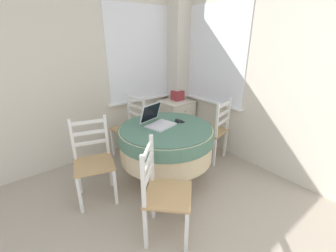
{
  "coord_description": "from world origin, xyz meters",
  "views": [
    {
      "loc": [
        -0.48,
        -0.22,
        1.76
      ],
      "look_at": [
        1.2,
        1.89,
        0.67
      ],
      "focal_mm": 24.0,
      "sensor_mm": 36.0,
      "label": 1
    }
  ],
  "objects_px": {
    "round_dining_table": "(166,140)",
    "storage_box": "(178,95)",
    "cell_phone": "(181,121)",
    "dining_chair_left_flank": "(94,162)",
    "laptop": "(157,121)",
    "computer_mouse": "(178,121)",
    "dining_chair_camera_near": "(163,194)",
    "dining_chair_near_right_window": "(213,131)",
    "dining_chair_near_back_window": "(131,127)",
    "corner_cabinet": "(176,120)"
  },
  "relations": [
    {
      "from": "dining_chair_near_back_window",
      "to": "dining_chair_camera_near",
      "type": "distance_m",
      "value": 1.63
    },
    {
      "from": "laptop",
      "to": "corner_cabinet",
      "type": "relative_size",
      "value": 0.56
    },
    {
      "from": "dining_chair_near_right_window",
      "to": "storage_box",
      "type": "distance_m",
      "value": 1.0
    },
    {
      "from": "round_dining_table",
      "to": "dining_chair_near_right_window",
      "type": "height_order",
      "value": "dining_chair_near_right_window"
    },
    {
      "from": "laptop",
      "to": "cell_phone",
      "type": "relative_size",
      "value": 3.56
    },
    {
      "from": "round_dining_table",
      "to": "corner_cabinet",
      "type": "distance_m",
      "value": 1.33
    },
    {
      "from": "dining_chair_near_right_window",
      "to": "storage_box",
      "type": "relative_size",
      "value": 5.27
    },
    {
      "from": "laptop",
      "to": "computer_mouse",
      "type": "height_order",
      "value": "laptop"
    },
    {
      "from": "round_dining_table",
      "to": "laptop",
      "type": "xyz_separation_m",
      "value": [
        -0.04,
        0.12,
        0.23
      ]
    },
    {
      "from": "computer_mouse",
      "to": "dining_chair_near_back_window",
      "type": "bearing_deg",
      "value": 104.16
    },
    {
      "from": "round_dining_table",
      "to": "dining_chair_left_flank",
      "type": "distance_m",
      "value": 0.88
    },
    {
      "from": "round_dining_table",
      "to": "computer_mouse",
      "type": "xyz_separation_m",
      "value": [
        0.21,
        0.03,
        0.2
      ]
    },
    {
      "from": "cell_phone",
      "to": "dining_chair_near_right_window",
      "type": "xyz_separation_m",
      "value": [
        0.62,
        -0.03,
        -0.29
      ]
    },
    {
      "from": "round_dining_table",
      "to": "dining_chair_camera_near",
      "type": "bearing_deg",
      "value": -129.82
    },
    {
      "from": "computer_mouse",
      "to": "dining_chair_near_right_window",
      "type": "xyz_separation_m",
      "value": [
        0.67,
        -0.03,
        -0.31
      ]
    },
    {
      "from": "cell_phone",
      "to": "corner_cabinet",
      "type": "distance_m",
      "value": 1.19
    },
    {
      "from": "laptop",
      "to": "dining_chair_camera_near",
      "type": "relative_size",
      "value": 0.42
    },
    {
      "from": "dining_chair_near_back_window",
      "to": "corner_cabinet",
      "type": "xyz_separation_m",
      "value": [
        0.95,
        0.03,
        -0.1
      ]
    },
    {
      "from": "dining_chair_near_back_window",
      "to": "storage_box",
      "type": "bearing_deg",
      "value": 3.49
    },
    {
      "from": "dining_chair_camera_near",
      "to": "dining_chair_near_right_window",
      "type": "bearing_deg",
      "value": 24.74
    },
    {
      "from": "corner_cabinet",
      "to": "dining_chair_left_flank",
      "type": "bearing_deg",
      "value": -159.62
    },
    {
      "from": "laptop",
      "to": "dining_chair_near_right_window",
      "type": "height_order",
      "value": "laptop"
    },
    {
      "from": "round_dining_table",
      "to": "storage_box",
      "type": "distance_m",
      "value": 1.38
    },
    {
      "from": "laptop",
      "to": "dining_chair_near_back_window",
      "type": "bearing_deg",
      "value": 87.12
    },
    {
      "from": "dining_chair_left_flank",
      "to": "dining_chair_near_back_window",
      "type": "bearing_deg",
      "value": 37.05
    },
    {
      "from": "dining_chair_camera_near",
      "to": "laptop",
      "type": "bearing_deg",
      "value": 56.88
    },
    {
      "from": "computer_mouse",
      "to": "dining_chair_camera_near",
      "type": "distance_m",
      "value": 1.08
    },
    {
      "from": "computer_mouse",
      "to": "dining_chair_camera_near",
      "type": "height_order",
      "value": "dining_chair_camera_near"
    },
    {
      "from": "dining_chair_camera_near",
      "to": "corner_cabinet",
      "type": "xyz_separation_m",
      "value": [
        1.5,
        1.57,
        -0.1
      ]
    },
    {
      "from": "computer_mouse",
      "to": "storage_box",
      "type": "relative_size",
      "value": 0.51
    },
    {
      "from": "laptop",
      "to": "storage_box",
      "type": "bearing_deg",
      "value": 38.29
    },
    {
      "from": "cell_phone",
      "to": "dining_chair_left_flank",
      "type": "bearing_deg",
      "value": 168.27
    },
    {
      "from": "laptop",
      "to": "computer_mouse",
      "type": "xyz_separation_m",
      "value": [
        0.25,
        -0.09,
        -0.03
      ]
    },
    {
      "from": "corner_cabinet",
      "to": "storage_box",
      "type": "xyz_separation_m",
      "value": [
        0.05,
        0.03,
        0.43
      ]
    },
    {
      "from": "laptop",
      "to": "dining_chair_left_flank",
      "type": "bearing_deg",
      "value": 170.62
    },
    {
      "from": "laptop",
      "to": "round_dining_table",
      "type": "bearing_deg",
      "value": -70.65
    },
    {
      "from": "corner_cabinet",
      "to": "computer_mouse",
      "type": "bearing_deg",
      "value": -129.73
    },
    {
      "from": "cell_phone",
      "to": "corner_cabinet",
      "type": "bearing_deg",
      "value": 52.34
    },
    {
      "from": "cell_phone",
      "to": "dining_chair_left_flank",
      "type": "distance_m",
      "value": 1.15
    },
    {
      "from": "round_dining_table",
      "to": "cell_phone",
      "type": "distance_m",
      "value": 0.32
    },
    {
      "from": "laptop",
      "to": "storage_box",
      "type": "height_order",
      "value": "laptop"
    },
    {
      "from": "laptop",
      "to": "corner_cabinet",
      "type": "bearing_deg",
      "value": 38.74
    },
    {
      "from": "dining_chair_near_right_window",
      "to": "dining_chair_left_flank",
      "type": "bearing_deg",
      "value": 171.56
    },
    {
      "from": "dining_chair_left_flank",
      "to": "laptop",
      "type": "bearing_deg",
      "value": -9.38
    },
    {
      "from": "cell_phone",
      "to": "dining_chair_near_right_window",
      "type": "bearing_deg",
      "value": -2.52
    },
    {
      "from": "round_dining_table",
      "to": "storage_box",
      "type": "xyz_separation_m",
      "value": [
        0.99,
        0.94,
        0.22
      ]
    },
    {
      "from": "round_dining_table",
      "to": "computer_mouse",
      "type": "relative_size",
      "value": 12.61
    },
    {
      "from": "dining_chair_near_back_window",
      "to": "dining_chair_camera_near",
      "type": "relative_size",
      "value": 1.0
    },
    {
      "from": "dining_chair_camera_near",
      "to": "dining_chair_left_flank",
      "type": "bearing_deg",
      "value": 106.92
    },
    {
      "from": "computer_mouse",
      "to": "dining_chair_left_flank",
      "type": "xyz_separation_m",
      "value": [
        -1.04,
        0.22,
        -0.31
      ]
    }
  ]
}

